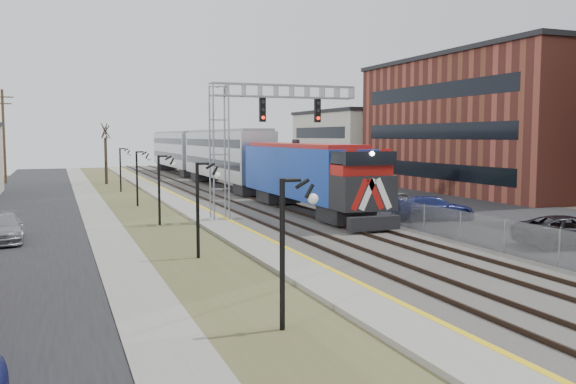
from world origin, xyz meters
TOP-DOWN VIEW (x-y plane):
  - street_west at (-11.50, 35.00)m, footprint 7.00×120.00m
  - sidewalk at (-7.00, 35.00)m, footprint 2.00×120.00m
  - grass_median at (-4.00, 35.00)m, footprint 4.00×120.00m
  - platform at (-1.00, 35.00)m, footprint 2.00×120.00m
  - ballast_bed at (4.00, 35.00)m, footprint 8.00×120.00m
  - parking_lot at (16.00, 35.00)m, footprint 16.00×120.00m
  - platform_edge at (-0.12, 35.00)m, footprint 0.24×120.00m
  - track_near at (2.00, 35.00)m, footprint 1.58×120.00m
  - track_far at (5.50, 35.00)m, footprint 1.58×120.00m
  - train at (5.50, 53.29)m, footprint 3.00×63.05m
  - signal_gantry at (1.22, 27.99)m, footprint 9.00×1.07m
  - lampposts at (-4.00, 18.29)m, footprint 0.14×62.14m
  - fence at (8.20, 35.00)m, footprint 0.04×120.00m
  - bare_trees at (-12.66, 38.91)m, footprint 12.30×42.30m
  - car_lot_c at (12.51, 14.65)m, footprint 5.47×3.41m
  - car_lot_d at (11.76, 24.44)m, footprint 5.30×3.11m
  - car_lot_e at (12.59, 29.78)m, footprint 3.94×2.17m
  - car_lot_f at (10.76, 42.58)m, footprint 4.82×3.29m
  - car_street_b at (-11.87, 25.31)m, footprint 2.07×4.62m
  - car_lot_g at (12.56, 48.92)m, footprint 4.47×2.40m

SIDE VIEW (x-z plane):
  - street_west at x=-11.50m, z-range 0.00..0.04m
  - parking_lot at x=16.00m, z-range 0.00..0.04m
  - grass_median at x=-4.00m, z-range 0.00..0.06m
  - sidewalk at x=-7.00m, z-range 0.00..0.08m
  - ballast_bed at x=4.00m, z-range 0.00..0.20m
  - platform at x=-1.00m, z-range 0.00..0.24m
  - platform_edge at x=-0.12m, z-range 0.24..0.25m
  - track_near at x=2.00m, z-range 0.20..0.35m
  - track_far at x=5.50m, z-range 0.20..0.35m
  - car_lot_e at x=12.59m, z-range 0.00..1.27m
  - car_street_b at x=-11.87m, z-range 0.00..1.32m
  - car_lot_c at x=12.51m, z-range 0.00..1.41m
  - car_lot_d at x=11.76m, z-range 0.00..1.44m
  - car_lot_g at x=12.56m, z-range 0.00..1.45m
  - car_lot_f at x=10.76m, z-range 0.00..1.50m
  - fence at x=8.20m, z-range 0.00..1.60m
  - lampposts at x=-4.00m, z-range 0.00..4.00m
  - bare_trees at x=-12.66m, z-range -0.27..5.68m
  - train at x=5.50m, z-range 0.22..5.55m
  - signal_gantry at x=1.22m, z-range 1.51..9.66m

